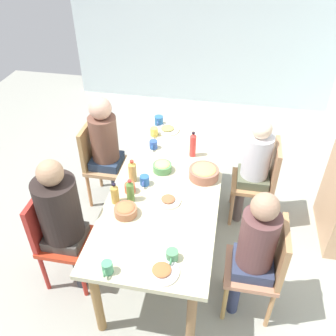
{
  "coord_description": "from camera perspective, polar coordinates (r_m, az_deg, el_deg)",
  "views": [
    {
      "loc": [
        2.35,
        0.45,
        2.75
      ],
      "look_at": [
        0.0,
        0.0,
        0.91
      ],
      "focal_mm": 39.06,
      "sensor_mm": 36.0,
      "label": 1
    }
  ],
  "objects": [
    {
      "name": "bottle_3",
      "position": [
        2.9,
        -8.3,
        -3.97
      ],
      "size": [
        0.06,
        0.06,
        0.19
      ],
      "color": "gold",
      "rests_on": "dining_table"
    },
    {
      "name": "cup_5",
      "position": [
        3.5,
        -2.31,
        3.66
      ],
      "size": [
        0.11,
        0.08,
        0.08
      ],
      "color": "#2E4F9C",
      "rests_on": "dining_table"
    },
    {
      "name": "bottle_2",
      "position": [
        2.89,
        -5.9,
        -3.58
      ],
      "size": [
        0.06,
        0.06,
        0.2
      ],
      "color": "#557C36",
      "rests_on": "dining_table"
    },
    {
      "name": "cup_6",
      "position": [
        2.51,
        0.64,
        -13.48
      ],
      "size": [
        0.12,
        0.08,
        0.07
      ],
      "color": "#4C895B",
      "rests_on": "dining_table"
    },
    {
      "name": "cup_4",
      "position": [
        3.07,
        -3.69,
        -1.95
      ],
      "size": [
        0.12,
        0.08,
        0.08
      ],
      "color": "#295AA4",
      "rests_on": "dining_table"
    },
    {
      "name": "person_1",
      "position": [
        2.76,
        13.36,
        -11.79
      ],
      "size": [
        0.3,
        0.3,
        1.19
      ],
      "color": "#2D3554",
      "rests_on": "ground_plane"
    },
    {
      "name": "chair_0",
      "position": [
        3.86,
        -10.66,
        1.31
      ],
      "size": [
        0.4,
        0.4,
        0.9
      ],
      "color": "tan",
      "rests_on": "ground_plane"
    },
    {
      "name": "person_2",
      "position": [
        3.56,
        13.29,
        0.71
      ],
      "size": [
        0.3,
        0.3,
        1.15
      ],
      "color": "#514341",
      "rests_on": "ground_plane"
    },
    {
      "name": "cup_1",
      "position": [
        2.47,
        -9.46,
        -15.12
      ],
      "size": [
        0.11,
        0.07,
        0.09
      ],
      "color": "#499068",
      "rests_on": "dining_table"
    },
    {
      "name": "bowl_1",
      "position": [
        2.81,
        -6.63,
        -6.55
      ],
      "size": [
        0.18,
        0.18,
        0.09
      ],
      "color": "#A06141",
      "rests_on": "dining_table"
    },
    {
      "name": "bottle_0",
      "position": [
        3.36,
        3.9,
        3.64
      ],
      "size": [
        0.06,
        0.06,
        0.25
      ],
      "color": "#E13B37",
      "rests_on": "dining_table"
    },
    {
      "name": "bottle_1",
      "position": [
        3.09,
        -5.58,
        -0.49
      ],
      "size": [
        0.07,
        0.07,
        0.21
      ],
      "color": "tan",
      "rests_on": "dining_table"
    },
    {
      "name": "plate_1",
      "position": [
        3.79,
        -0.09,
        6.09
      ],
      "size": [
        0.24,
        0.24,
        0.04
      ],
      "color": "silver",
      "rests_on": "dining_table"
    },
    {
      "name": "cup_0",
      "position": [
        3.01,
        -5.97,
        -3.15
      ],
      "size": [
        0.12,
        0.09,
        0.08
      ],
      "color": "#D24E34",
      "rests_on": "dining_table"
    },
    {
      "name": "bowl_0",
      "position": [
        3.21,
        -0.89,
        0.21
      ],
      "size": [
        0.17,
        0.17,
        0.09
      ],
      "color": "#50884F",
      "rests_on": "dining_table"
    },
    {
      "name": "chair_3",
      "position": [
        3.16,
        -17.01,
        -9.87
      ],
      "size": [
        0.4,
        0.4,
        0.9
      ],
      "color": "#BB341B",
      "rests_on": "ground_plane"
    },
    {
      "name": "ground_plane",
      "position": [
        3.65,
        0.0,
        -11.48
      ],
      "size": [
        7.29,
        7.29,
        0.0
      ],
      "primitive_type": "plane",
      "color": "gray"
    },
    {
      "name": "cup_3",
      "position": [
        3.87,
        -1.44,
        7.4
      ],
      "size": [
        0.12,
        0.09,
        0.09
      ],
      "color": "#2A62A0",
      "rests_on": "dining_table"
    },
    {
      "name": "person_3",
      "position": [
        2.95,
        -16.31,
        -6.95
      ],
      "size": [
        0.33,
        0.33,
        1.26
      ],
      "color": "#3A4347",
      "rests_on": "ground_plane"
    },
    {
      "name": "plate_0",
      "position": [
        2.46,
        -1.01,
        -15.75
      ],
      "size": [
        0.23,
        0.23,
        0.04
      ],
      "color": "white",
      "rests_on": "dining_table"
    },
    {
      "name": "person_0",
      "position": [
        3.71,
        -9.71,
        3.88
      ],
      "size": [
        0.3,
        0.3,
        1.22
      ],
      "color": "#30294F",
      "rests_on": "ground_plane"
    },
    {
      "name": "chair_1",
      "position": [
        2.91,
        14.66,
        -14.47
      ],
      "size": [
        0.4,
        0.4,
        0.9
      ],
      "color": "#AF775A",
      "rests_on": "ground_plane"
    },
    {
      "name": "bowl_2",
      "position": [
        3.14,
        5.62,
        -0.68
      ],
      "size": [
        0.26,
        0.26,
        0.11
      ],
      "color": "#9E604B",
      "rests_on": "dining_table"
    },
    {
      "name": "plate_2",
      "position": [
        2.92,
        0.02,
        -5.02
      ],
      "size": [
        0.2,
        0.2,
        0.04
      ],
      "color": "silver",
      "rests_on": "dining_table"
    },
    {
      "name": "dining_table",
      "position": [
        3.16,
        0.0,
        -3.32
      ],
      "size": [
        2.11,
        0.89,
        0.76
      ],
      "color": "#C1BA95",
      "rests_on": "ground_plane"
    },
    {
      "name": "wall_left",
      "position": [
        5.66,
        6.32,
        22.41
      ],
      "size": [
        0.12,
        4.07,
        2.6
      ],
      "primitive_type": "cube",
      "color": "silver",
      "rests_on": "ground_plane"
    },
    {
      "name": "cup_2",
      "position": [
        3.69,
        -2.17,
        5.66
      ],
      "size": [
        0.11,
        0.08,
        0.08
      ],
      "color": "#E3C651",
      "rests_on": "dining_table"
    },
    {
      "name": "chair_2",
      "position": [
        3.67,
        14.37,
        -1.54
      ],
      "size": [
        0.4,
        0.4,
        0.9
      ],
      "color": "#B27D52",
      "rests_on": "ground_plane"
    }
  ]
}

